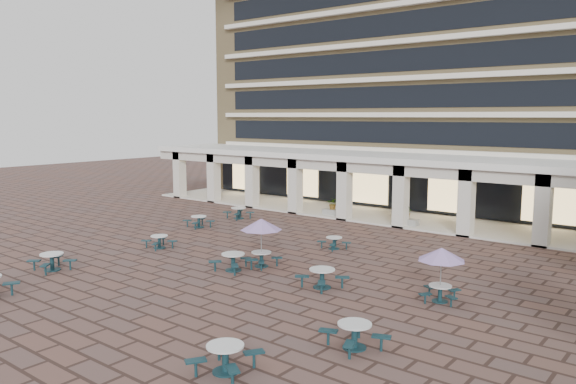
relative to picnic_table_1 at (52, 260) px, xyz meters
name	(u,v)px	position (x,y,z in m)	size (l,w,h in m)	color
ground	(242,261)	(5.67, 6.61, -0.47)	(120.00, 120.00, 0.00)	brown
apartment_building	(456,46)	(5.67, 32.08, 12.13)	(40.00, 15.50, 25.20)	tan
retail_arcade	(390,175)	(5.67, 21.41, 2.53)	(42.00, 6.60, 4.40)	white
picnic_table_1	(52,260)	(0.00, 0.00, 0.00)	(1.84, 1.84, 0.79)	#133139
picnic_table_2	(225,356)	(13.54, -2.40, 0.00)	(2.03, 2.03, 0.79)	#133139
picnic_table_3	(322,276)	(11.19, 5.56, 0.01)	(2.03, 2.03, 0.80)	#133139
picnic_table_5	(159,241)	(0.37, 5.84, -0.06)	(1.72, 1.72, 0.69)	#133139
picnic_table_6	(261,226)	(7.07, 6.47, 1.46)	(1.96, 1.96, 2.27)	#133139
picnic_table_7	(355,333)	(15.45, 1.21, 0.00)	(2.15, 2.15, 0.79)	#133139
picnic_table_8	(199,221)	(-2.19, 11.00, -0.03)	(1.90, 1.90, 0.73)	#133139
picnic_table_9	(233,260)	(6.53, 5.14, 0.01)	(1.87, 1.87, 0.80)	#133139
picnic_table_10	(334,242)	(7.77, 11.52, -0.09)	(1.71, 1.71, 0.64)	#133139
picnic_table_11	(441,256)	(15.71, 6.93, 1.30)	(1.80, 1.80, 2.08)	#133139
picnic_table_12	(239,212)	(-2.32, 14.80, -0.01)	(1.96, 1.96, 0.77)	#133139
planter_left	(333,209)	(2.30, 19.51, 0.09)	(1.50, 0.88, 1.32)	gray
planter_right	(407,218)	(7.99, 19.51, 0.10)	(1.50, 0.75, 1.33)	gray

